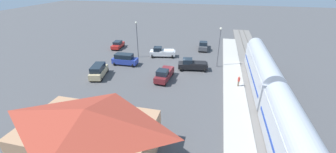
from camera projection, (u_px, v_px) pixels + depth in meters
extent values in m
plane|color=#4C4C4F|center=(177.00, 70.00, 38.78)|extent=(200.00, 200.00, 0.00)
cube|color=slate|center=(256.00, 77.00, 35.84)|extent=(4.80, 70.00, 0.18)
cube|color=#59544C|center=(261.00, 77.00, 35.63)|extent=(0.10, 70.00, 0.12)
cube|color=#59544C|center=(252.00, 76.00, 35.92)|extent=(0.10, 70.00, 0.12)
cube|color=#B7B2A8|center=(232.00, 75.00, 36.64)|extent=(3.20, 46.00, 0.30)
cube|color=#ADB2BC|center=(261.00, 71.00, 33.26)|extent=(2.90, 17.74, 3.70)
cube|color=#19389E|center=(251.00, 72.00, 33.70)|extent=(0.04, 16.32, 0.36)
cylinder|color=#ADB2BC|center=(263.00, 61.00, 32.49)|extent=(2.75, 17.03, 2.76)
cylinder|color=#ADB2BC|center=(303.00, 146.00, 16.29)|extent=(2.75, 17.03, 2.76)
cube|color=tan|center=(91.00, 140.00, 19.54)|extent=(11.78, 7.19, 3.87)
pyramid|color=#9E3828|center=(86.00, 117.00, 18.32)|extent=(12.58, 7.99, 1.64)
cube|color=#4C3323|center=(110.00, 124.00, 23.09)|extent=(1.10, 0.08, 2.10)
cylinder|color=brown|center=(238.00, 84.00, 32.37)|extent=(0.22, 0.22, 0.85)
cylinder|color=#CC3F33|center=(239.00, 79.00, 32.04)|extent=(0.36, 0.36, 0.62)
sphere|color=tan|center=(239.00, 77.00, 31.85)|extent=(0.24, 0.24, 0.24)
cube|color=#283D9E|center=(125.00, 61.00, 40.72)|extent=(4.93, 2.03, 1.00)
cube|color=#19232D|center=(124.00, 56.00, 40.34)|extent=(3.45, 1.77, 0.88)
cylinder|color=black|center=(136.00, 62.00, 41.33)|extent=(0.22, 0.68, 0.68)
cylinder|color=black|center=(133.00, 65.00, 39.82)|extent=(0.22, 0.68, 0.68)
cylinder|color=black|center=(118.00, 61.00, 42.07)|extent=(0.22, 0.68, 0.68)
cylinder|color=black|center=(115.00, 64.00, 40.56)|extent=(0.22, 0.68, 0.68)
cube|color=black|center=(193.00, 66.00, 38.54)|extent=(5.63, 2.72, 0.92)
cube|color=#19232D|center=(188.00, 61.00, 38.23)|extent=(1.96, 1.96, 0.84)
cylinder|color=black|center=(181.00, 69.00, 38.14)|extent=(0.22, 0.76, 0.76)
cylinder|color=black|center=(181.00, 66.00, 39.68)|extent=(0.22, 0.76, 0.76)
cylinder|color=black|center=(205.00, 70.00, 37.80)|extent=(0.22, 0.76, 0.76)
cylinder|color=black|center=(204.00, 66.00, 39.34)|extent=(0.22, 0.76, 0.76)
cube|color=black|center=(198.00, 63.00, 38.22)|extent=(3.21, 2.27, 0.20)
cube|color=red|center=(118.00, 45.00, 50.02)|extent=(2.14, 4.61, 0.76)
cube|color=#19232D|center=(118.00, 43.00, 49.71)|extent=(1.76, 2.26, 0.64)
cylinder|color=black|center=(119.00, 49.00, 48.56)|extent=(0.22, 0.68, 0.68)
cylinder|color=black|center=(112.00, 49.00, 48.80)|extent=(0.22, 0.68, 0.68)
cylinder|color=black|center=(124.00, 45.00, 51.57)|extent=(0.22, 0.68, 0.68)
cylinder|color=black|center=(118.00, 45.00, 51.81)|extent=(0.22, 0.68, 0.68)
cube|color=white|center=(163.00, 53.00, 44.76)|extent=(5.67, 2.92, 0.92)
cube|color=#19232D|center=(158.00, 49.00, 44.41)|extent=(2.02, 2.01, 0.84)
cylinder|color=black|center=(152.00, 56.00, 44.28)|extent=(0.22, 0.76, 0.76)
cylinder|color=black|center=(153.00, 53.00, 45.82)|extent=(0.22, 0.76, 0.76)
cylinder|color=black|center=(172.00, 57.00, 44.10)|extent=(0.22, 0.76, 0.76)
cylinder|color=black|center=(173.00, 54.00, 45.64)|extent=(0.22, 0.76, 0.76)
cube|color=white|center=(167.00, 51.00, 44.47)|extent=(3.26, 2.38, 0.20)
cube|color=#47494F|center=(203.00, 46.00, 49.24)|extent=(2.26, 5.50, 0.92)
cube|color=#19232D|center=(203.00, 44.00, 47.95)|extent=(1.82, 1.82, 0.84)
cylinder|color=black|center=(206.00, 51.00, 47.41)|extent=(0.22, 0.76, 0.76)
cylinder|color=black|center=(199.00, 50.00, 47.68)|extent=(0.22, 0.76, 0.76)
cylinder|color=black|center=(207.00, 45.00, 51.21)|extent=(0.22, 0.76, 0.76)
cylinder|color=black|center=(200.00, 45.00, 51.48)|extent=(0.22, 0.76, 0.76)
cube|color=#47494F|center=(203.00, 42.00, 49.83)|extent=(2.02, 3.07, 0.20)
cube|color=#C6B284|center=(99.00, 72.00, 35.89)|extent=(2.96, 5.21, 1.00)
cube|color=#19232D|center=(98.00, 68.00, 35.34)|extent=(2.42, 3.72, 0.88)
cylinder|color=black|center=(98.00, 70.00, 37.83)|extent=(0.22, 0.68, 0.68)
cylinder|color=black|center=(107.00, 70.00, 37.80)|extent=(0.22, 0.68, 0.68)
cylinder|color=black|center=(90.00, 80.00, 34.42)|extent=(0.22, 0.68, 0.68)
cylinder|color=black|center=(101.00, 80.00, 34.39)|extent=(0.22, 0.68, 0.68)
cube|color=maroon|center=(164.00, 75.00, 34.95)|extent=(2.32, 5.52, 0.92)
cube|color=#19232D|center=(162.00, 72.00, 33.69)|extent=(1.84, 1.84, 0.84)
cylinder|color=black|center=(165.00, 84.00, 33.08)|extent=(0.22, 0.76, 0.76)
cylinder|color=black|center=(155.00, 82.00, 33.54)|extent=(0.22, 0.76, 0.76)
cylinder|color=black|center=(173.00, 73.00, 36.77)|extent=(0.22, 0.76, 0.76)
cylinder|color=black|center=(164.00, 72.00, 37.23)|extent=(0.22, 0.76, 0.76)
cube|color=maroon|center=(166.00, 70.00, 35.52)|extent=(2.06, 3.09, 0.20)
cylinder|color=#515156|center=(219.00, 49.00, 38.60)|extent=(0.16, 0.16, 7.20)
sphere|color=#EAE5C6|center=(221.00, 29.00, 36.94)|extent=(0.44, 0.44, 0.44)
cylinder|color=#515156|center=(137.00, 41.00, 43.35)|extent=(0.16, 0.16, 7.17)
sphere|color=#EAE5C6|center=(136.00, 23.00, 41.69)|extent=(0.44, 0.44, 0.44)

